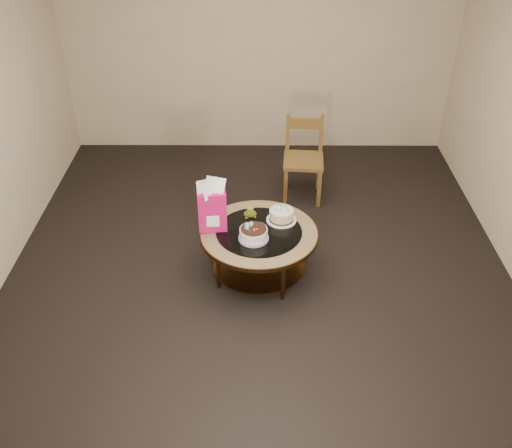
{
  "coord_description": "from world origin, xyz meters",
  "views": [
    {
      "loc": [
        -0.01,
        -3.96,
        3.3
      ],
      "look_at": [
        -0.03,
        0.02,
        0.52
      ],
      "focal_mm": 40.0,
      "sensor_mm": 36.0,
      "label": 1
    }
  ],
  "objects_px": {
    "coffee_table": "(259,239)",
    "cream_cake": "(281,215)",
    "gift_bag": "(212,206)",
    "decorated_cake": "(253,234)",
    "dining_chair": "(303,158)"
  },
  "relations": [
    {
      "from": "decorated_cake",
      "to": "gift_bag",
      "type": "height_order",
      "value": "gift_bag"
    },
    {
      "from": "decorated_cake",
      "to": "dining_chair",
      "type": "distance_m",
      "value": 1.53
    },
    {
      "from": "coffee_table",
      "to": "cream_cake",
      "type": "xyz_separation_m",
      "value": [
        0.2,
        0.16,
        0.13
      ]
    },
    {
      "from": "decorated_cake",
      "to": "cream_cake",
      "type": "distance_m",
      "value": 0.37
    },
    {
      "from": "gift_bag",
      "to": "coffee_table",
      "type": "bearing_deg",
      "value": -12.42
    },
    {
      "from": "decorated_cake",
      "to": "cream_cake",
      "type": "xyz_separation_m",
      "value": [
        0.24,
        0.28,
        0.0
      ]
    },
    {
      "from": "coffee_table",
      "to": "gift_bag",
      "type": "distance_m",
      "value": 0.51
    },
    {
      "from": "cream_cake",
      "to": "gift_bag",
      "type": "relative_size",
      "value": 0.56
    },
    {
      "from": "cream_cake",
      "to": "gift_bag",
      "type": "height_order",
      "value": "gift_bag"
    },
    {
      "from": "decorated_cake",
      "to": "gift_bag",
      "type": "bearing_deg",
      "value": 156.46
    },
    {
      "from": "decorated_cake",
      "to": "dining_chair",
      "type": "bearing_deg",
      "value": 70.39
    },
    {
      "from": "cream_cake",
      "to": "dining_chair",
      "type": "relative_size",
      "value": 0.3
    },
    {
      "from": "coffee_table",
      "to": "cream_cake",
      "type": "distance_m",
      "value": 0.29
    },
    {
      "from": "decorated_cake",
      "to": "cream_cake",
      "type": "bearing_deg",
      "value": 48.6
    },
    {
      "from": "coffee_table",
      "to": "dining_chair",
      "type": "xyz_separation_m",
      "value": [
        0.47,
        1.33,
        0.07
      ]
    }
  ]
}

